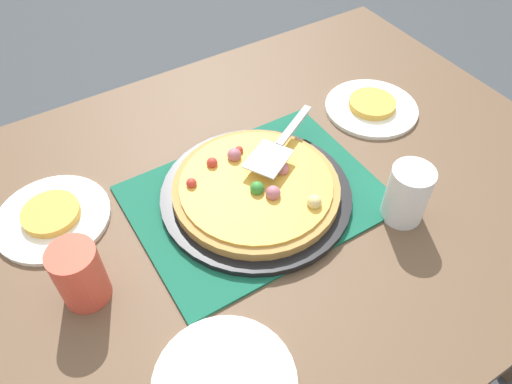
{
  "coord_description": "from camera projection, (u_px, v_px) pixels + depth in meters",
  "views": [
    {
      "loc": [
        -0.34,
        -0.56,
        1.5
      ],
      "look_at": [
        0.0,
        0.0,
        0.77
      ],
      "focal_mm": 34.62,
      "sensor_mm": 36.0,
      "label": 1
    }
  ],
  "objects": [
    {
      "name": "cup_far",
      "position": [
        80.0,
        275.0,
        0.8
      ],
      "size": [
        0.08,
        0.08,
        0.12
      ],
      "primitive_type": "cylinder",
      "color": "#E04C38",
      "rests_on": "dining_table"
    },
    {
      "name": "served_slice_left",
      "position": [
        372.0,
        104.0,
        1.17
      ],
      "size": [
        0.11,
        0.11,
        0.02
      ],
      "primitive_type": "cylinder",
      "color": "gold",
      "rests_on": "plate_near_left"
    },
    {
      "name": "ground_plane",
      "position": [
        256.0,
        356.0,
        1.55
      ],
      "size": [
        8.0,
        8.0,
        0.0
      ],
      "primitive_type": "plane",
      "color": "#3D4247"
    },
    {
      "name": "cup_corner",
      "position": [
        407.0,
        194.0,
        0.92
      ],
      "size": [
        0.08,
        0.08,
        0.12
      ],
      "primitive_type": "cylinder",
      "color": "white",
      "rests_on": "dining_table"
    },
    {
      "name": "plate_side",
      "position": [
        225.0,
        383.0,
        0.74
      ],
      "size": [
        0.22,
        0.22,
        0.01
      ],
      "primitive_type": "cylinder",
      "color": "white",
      "rests_on": "dining_table"
    },
    {
      "name": "pizza_pan",
      "position": [
        256.0,
        194.0,
        0.98
      ],
      "size": [
        0.38,
        0.38,
        0.01
      ],
      "primitive_type": "cylinder",
      "color": "black",
      "rests_on": "placemat"
    },
    {
      "name": "plate_near_left",
      "position": [
        371.0,
        108.0,
        1.18
      ],
      "size": [
        0.22,
        0.22,
        0.01
      ],
      "primitive_type": "cylinder",
      "color": "white",
      "rests_on": "dining_table"
    },
    {
      "name": "pizza",
      "position": [
        256.0,
        187.0,
        0.97
      ],
      "size": [
        0.33,
        0.33,
        0.05
      ],
      "color": "#B78442",
      "rests_on": "pizza_pan"
    },
    {
      "name": "placemat",
      "position": [
        256.0,
        198.0,
        0.99
      ],
      "size": [
        0.48,
        0.36,
        0.01
      ],
      "primitive_type": "cube",
      "color": "#145B42",
      "rests_on": "dining_table"
    },
    {
      "name": "dining_table",
      "position": [
        256.0,
        232.0,
        1.07
      ],
      "size": [
        1.4,
        1.0,
        0.75
      ],
      "color": "brown",
      "rests_on": "ground_plane"
    },
    {
      "name": "pizza_server",
      "position": [
        279.0,
        144.0,
        1.0
      ],
      "size": [
        0.22,
        0.15,
        0.01
      ],
      "color": "silver",
      "rests_on": "pizza"
    },
    {
      "name": "plate_far_right",
      "position": [
        53.0,
        218.0,
        0.95
      ],
      "size": [
        0.22,
        0.22,
        0.01
      ],
      "primitive_type": "cylinder",
      "color": "white",
      "rests_on": "dining_table"
    },
    {
      "name": "served_slice_right",
      "position": [
        51.0,
        213.0,
        0.94
      ],
      "size": [
        0.11,
        0.11,
        0.02
      ],
      "primitive_type": "cylinder",
      "color": "gold",
      "rests_on": "plate_far_right"
    }
  ]
}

